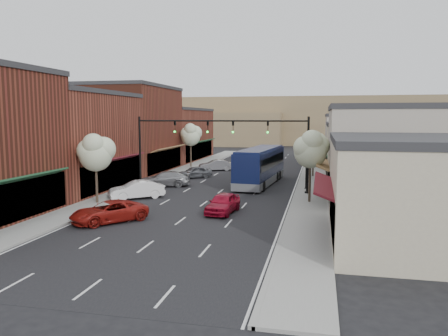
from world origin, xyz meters
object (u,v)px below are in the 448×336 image
Objects in this scene: tree_left_near at (96,152)px; tree_left_far at (191,134)px; tree_right_near at (311,149)px; parked_car_e at (216,165)px; coach_bus at (260,166)px; parked_car_a at (109,212)px; parked_car_c at (164,179)px; lamp_post_far at (311,147)px; signal_mast_right at (281,143)px; red_hatchback at (223,203)px; parked_car_d at (194,172)px; tree_right_far at (314,143)px; parked_car_b at (137,190)px; signal_mast_left at (163,142)px; lamp_post_near at (306,159)px.

tree_left_far is (-0.00, 26.00, 0.38)m from tree_left_near.
parked_car_e is at bearing 122.70° from tree_right_near.
coach_bus reaches higher than parked_car_a.
tree_right_near reaches higher than parked_car_e.
coach_bus is 2.43× the size of parked_car_c.
signal_mast_right is at bearing -96.22° from lamp_post_far.
parked_car_d is at bearing 118.16° from red_hatchback.
tree_right_near is at bearing 13.55° from tree_left_near.
tree_left_near is 16.95m from parked_car_d.
parked_car_c is 6.51m from parked_car_d.
tree_left_far is at bearing 160.13° from tree_right_far.
parked_car_b is 1.06× the size of parked_car_e.
coach_bus is (-5.29, -6.71, -2.03)m from tree_right_far.
tree_right_near is at bearing 44.43° from red_hatchback.
parked_car_b is (-9.26, -10.29, -1.20)m from coach_bus.
lamp_post_far reaches higher than parked_car_c.
signal_mast_left is at bearing 71.90° from tree_left_near.
lamp_post_near is at bearing 69.65° from red_hatchback.
tree_left_far is 1.42× the size of red_hatchback.
tree_left_near is at bearing -129.69° from tree_right_far.
signal_mast_right reaches higher than parked_car_b.
lamp_post_near is at bearing 10.56° from signal_mast_left.
tree_left_near is 0.93× the size of tree_left_far.
tree_left_near is 17.60m from coach_bus.
signal_mast_right is 17.21m from parked_car_a.
tree_left_far is at bearing 98.35° from signal_mast_left.
parked_car_e is (-6.45, 24.48, -0.01)m from red_hatchback.
parked_car_d is (-10.57, 8.19, -3.93)m from signal_mast_right.
parked_car_a is (-12.87, -25.28, -3.29)m from tree_right_far.
lamp_post_far is 0.35× the size of coach_bus.
parked_car_e is at bearing 128.83° from parked_car_a.
parked_car_a is at bearing -107.00° from coach_bus.
parked_car_c is at bearing -32.31° from parked_car_e.
coach_bus reaches higher than parked_car_e.
tree_right_far reaches higher than parked_car_a.
tree_right_near reaches higher than lamp_post_far.
parked_car_a is 1.16× the size of parked_car_e.
lamp_post_near is 17.50m from lamp_post_far.
signal_mast_right is 2.03× the size of parked_car_d.
lamp_post_far is 23.07m from parked_car_c.
coach_bus is 2.70× the size of parked_car_b.
lamp_post_far is at bearing 109.19° from parked_car_a.
parked_car_e is (-12.00, 12.99, -2.29)m from lamp_post_near.
signal_mast_left is 1.85× the size of lamp_post_near.
signal_mast_right is 1.85× the size of lamp_post_far.
parked_car_d is at bearing -71.29° from tree_left_far.
tree_right_far reaches higher than parked_car_e.
parked_car_c is (-14.55, -10.15, -3.24)m from tree_right_far.
lamp_post_far is 15.55m from coach_bus.
tree_right_far is 0.89× the size of tree_left_far.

